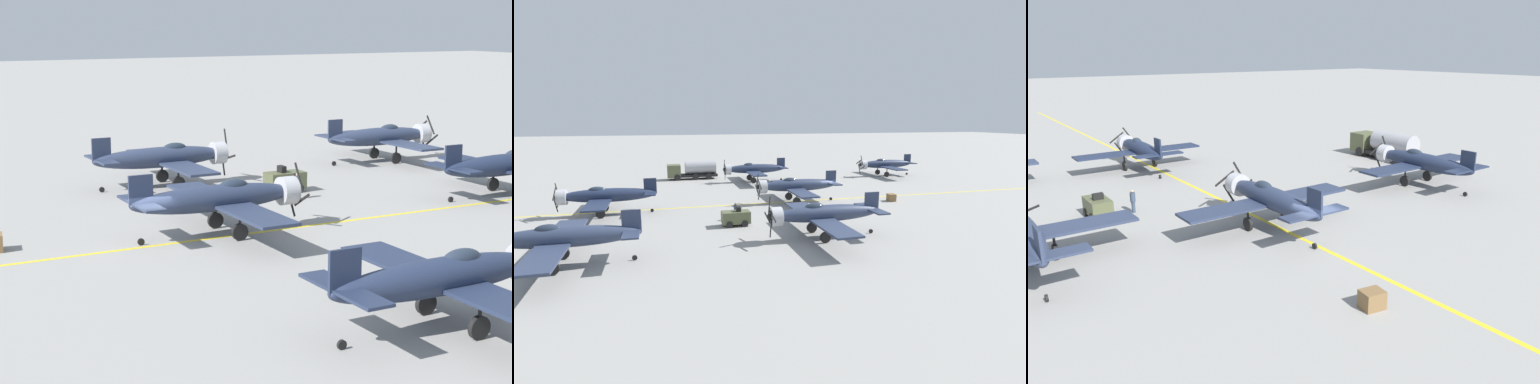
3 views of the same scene
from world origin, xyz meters
The scene contains 9 objects.
ground_plane centered at (0.00, 0.00, 0.00)m, with size 400.00×400.00×0.00m, color gray.
taxiway_stripe centered at (0.00, 0.00, 0.00)m, with size 0.30×160.00×0.01m, color yellow.
airplane_far_left centered at (-16.14, 26.17, 2.01)m, with size 12.00×9.98×3.65m.
airplane_mid_right centered at (16.16, 5.58, 2.01)m, with size 12.00×9.98×3.65m.
airplane_mid_left centered at (-14.50, 6.73, 2.01)m, with size 12.00×9.98×3.75m.
airplane_mid_center centered at (-0.42, 4.28, 2.01)m, with size 12.00×9.98×3.65m.
airplane_far_center centered at (-1.18, 25.24, 2.01)m, with size 12.00×9.98×3.65m.
tow_tractor centered at (-8.90, 13.03, 0.79)m, with size 1.57×2.60×1.79m.
ground_crew_walking centered at (-6.56, 12.62, 0.93)m, with size 0.37×0.37×1.70m.
Camera 1 is at (39.72, -14.81, 11.37)m, focal length 60.00 mm.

